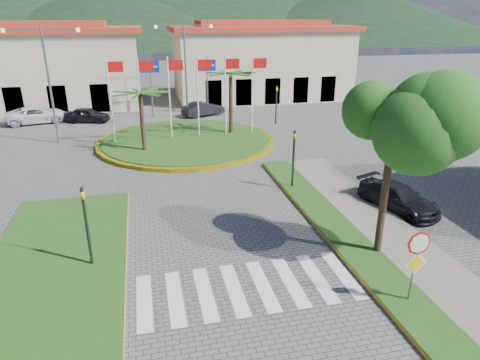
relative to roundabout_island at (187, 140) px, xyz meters
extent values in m
cube|color=gray|center=(6.00, -20.00, -0.10)|extent=(4.00, 28.00, 0.15)
cube|color=#234C15|center=(4.80, -20.00, -0.08)|extent=(1.60, 28.00, 0.18)
cube|color=#234C15|center=(-6.50, -16.00, -0.08)|extent=(5.00, 14.00, 0.18)
cube|color=silver|center=(0.00, -18.00, -0.17)|extent=(8.00, 3.00, 0.01)
cylinder|color=yellow|center=(0.00, 0.00, -0.05)|extent=(12.70, 12.70, 0.24)
cylinder|color=#234C15|center=(0.00, 0.00, -0.02)|extent=(12.00, 12.00, 0.30)
cylinder|color=black|center=(-3.00, -2.00, 1.85)|extent=(0.28, 0.28, 4.05)
cylinder|color=black|center=(3.50, 1.00, 2.17)|extent=(0.28, 0.28, 4.68)
cylinder|color=silver|center=(-5.00, 0.50, 2.83)|extent=(0.10, 0.10, 6.00)
cube|color=#BF0D0C|center=(-4.45, 0.50, 5.23)|extent=(1.00, 0.03, 0.70)
cylinder|color=silver|center=(-3.00, 0.50, 2.83)|extent=(0.10, 0.10, 6.00)
cube|color=#BF0D0C|center=(-2.45, 0.50, 5.23)|extent=(1.00, 0.03, 0.70)
cylinder|color=silver|center=(-1.00, 0.50, 2.83)|extent=(0.10, 0.10, 6.00)
cube|color=#BF0D0C|center=(-0.45, 0.50, 5.23)|extent=(1.00, 0.03, 0.70)
cylinder|color=silver|center=(1.00, 0.50, 2.83)|extent=(0.10, 0.10, 6.00)
cube|color=#BF0D0C|center=(1.55, 0.50, 5.23)|extent=(1.00, 0.03, 0.70)
cylinder|color=silver|center=(3.00, 0.50, 2.83)|extent=(0.10, 0.10, 6.00)
cube|color=#BF0D0C|center=(3.55, 0.50, 5.23)|extent=(1.00, 0.03, 0.70)
cylinder|color=silver|center=(5.00, 0.50, 2.83)|extent=(0.10, 0.10, 6.00)
cube|color=#BF0D0C|center=(5.55, 0.50, 5.23)|extent=(1.00, 0.03, 0.70)
cylinder|color=slate|center=(4.90, -20.00, 1.08)|extent=(0.07, 0.07, 2.50)
cylinder|color=red|center=(4.90, -20.05, 2.08)|extent=(0.80, 0.03, 0.80)
cube|color=yellow|center=(4.90, -20.06, 1.38)|extent=(0.78, 0.03, 0.78)
cylinder|color=black|center=(5.50, -17.00, 2.03)|extent=(0.28, 0.28, 4.40)
ellipsoid|color=#185316|center=(5.50, -17.00, 5.03)|extent=(3.60, 3.60, 3.20)
cylinder|color=black|center=(-5.20, -15.50, 1.43)|extent=(0.12, 0.12, 3.20)
imported|color=gold|center=(-5.20, -15.50, 2.43)|extent=(0.15, 0.18, 0.90)
cylinder|color=black|center=(4.50, -10.00, 1.43)|extent=(0.12, 0.12, 3.20)
imported|color=gold|center=(4.50, -10.00, 2.43)|extent=(0.15, 0.18, 0.90)
cylinder|color=black|center=(8.00, 4.00, 1.43)|extent=(0.12, 0.12, 3.20)
imported|color=gold|center=(8.00, 4.00, 2.43)|extent=(0.18, 0.15, 0.90)
cylinder|color=slate|center=(-2.00, 9.00, 2.43)|extent=(0.12, 0.12, 5.20)
cube|color=#0E1B99|center=(-2.00, 8.94, 4.23)|extent=(1.60, 0.05, 1.00)
cylinder|color=slate|center=(3.00, 9.00, 2.43)|extent=(0.12, 0.12, 5.20)
cube|color=#0E1B99|center=(3.00, 8.94, 4.23)|extent=(1.60, 0.05, 1.00)
cylinder|color=slate|center=(1.00, 8.00, 3.83)|extent=(0.16, 0.16, 8.00)
cube|color=slate|center=(-0.20, 8.00, 7.63)|extent=(2.40, 0.08, 0.08)
cube|color=slate|center=(2.20, 8.00, 7.63)|extent=(2.40, 0.08, 0.08)
cylinder|color=slate|center=(-9.00, 2.00, 3.83)|extent=(0.16, 0.16, 8.00)
cube|color=slate|center=(-10.20, 2.00, 7.63)|extent=(2.40, 0.08, 0.08)
cube|color=slate|center=(-7.80, 2.00, 7.63)|extent=(2.40, 0.08, 0.08)
cube|color=beige|center=(-14.00, 16.00, 3.33)|extent=(22.00, 9.00, 7.00)
cube|color=#A82C20|center=(-14.00, 16.00, 7.08)|extent=(23.32, 9.54, 0.50)
cube|color=#A82C20|center=(-14.00, 16.00, 7.58)|extent=(16.50, 4.95, 0.60)
cube|color=beige|center=(10.00, 16.00, 3.33)|extent=(18.00, 9.00, 7.00)
cube|color=#A82C20|center=(10.00, 16.00, 7.08)|extent=(19.08, 9.54, 0.50)
cube|color=#A82C20|center=(10.00, 16.00, 7.58)|extent=(13.50, 4.95, 0.60)
cone|color=black|center=(70.00, 113.00, 8.83)|extent=(120.00, 120.00, 18.00)
cone|color=black|center=(-10.00, 108.00, 7.83)|extent=(110.00, 110.00, 16.00)
imported|color=silver|center=(-11.67, 8.81, 0.52)|extent=(5.33, 3.31, 1.38)
imported|color=black|center=(-7.56, 8.16, 0.46)|extent=(3.96, 2.43, 1.26)
imported|color=black|center=(2.45, 8.29, 0.47)|extent=(4.13, 2.76, 1.29)
imported|color=black|center=(8.54, -13.51, 0.43)|extent=(2.96, 4.48, 1.21)
camera|label=1|loc=(-2.96, -29.88, 8.59)|focal=32.00mm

